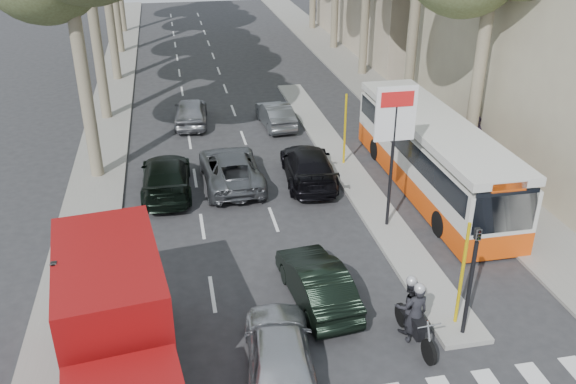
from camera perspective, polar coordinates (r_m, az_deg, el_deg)
name	(u,v)px	position (r m, az deg, el deg)	size (l,w,h in m)	color
ground	(340,318)	(18.94, 4.91, -11.68)	(120.00, 120.00, 0.00)	#28282B
sidewalk_right	(362,78)	(42.96, 6.95, 10.55)	(3.20, 70.00, 0.12)	gray
median_left	(116,79)	(43.95, -15.77, 10.13)	(2.40, 64.00, 0.12)	gray
traffic_island	(343,164)	(28.83, 5.21, 2.62)	(1.50, 26.00, 0.16)	gray
billboard	(394,138)	(22.21, 9.87, 5.03)	(1.50, 12.10, 5.60)	yellow
traffic_light_island	(473,264)	(17.50, 16.95, -6.48)	(0.16, 0.41, 3.60)	black
traffic_light_left	(61,300)	(16.41, -20.50, -9.49)	(0.16, 0.41, 3.60)	black
silver_hatchback	(280,352)	(16.54, -0.79, -14.78)	(1.80, 4.46, 1.52)	#B0B3B9
dark_hatchback	(317,282)	(19.17, 2.73, -8.43)	(1.50, 4.32, 1.42)	black
queue_car_a	(231,168)	(26.79, -5.37, 2.22)	(2.44, 5.28, 1.47)	#515459
queue_car_b	(308,166)	(26.90, 1.92, 2.48)	(2.11, 5.18, 1.50)	black
queue_car_c	(191,111)	(34.18, -9.09, 7.45)	(1.75, 4.35, 1.48)	#94959B
queue_car_d	(275,114)	(33.51, -1.19, 7.27)	(1.43, 4.10, 1.35)	#52565B
queue_car_e	(166,176)	(26.41, -11.33, 1.44)	(2.06, 5.07, 1.47)	black
red_truck	(115,325)	(16.21, -15.86, -11.84)	(3.32, 6.94, 3.56)	black
city_bus	(432,153)	(26.54, 13.34, 3.55)	(2.66, 11.99, 3.16)	#DF480C
motorcycle	(412,311)	(17.96, 11.56, -10.88)	(0.90, 2.41, 2.05)	black
pedestrian_near	(476,136)	(30.66, 17.15, 5.05)	(1.14, 0.56, 1.95)	#3F3149
pedestrian_far	(448,134)	(31.00, 14.78, 5.25)	(1.03, 0.46, 1.60)	#65594C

